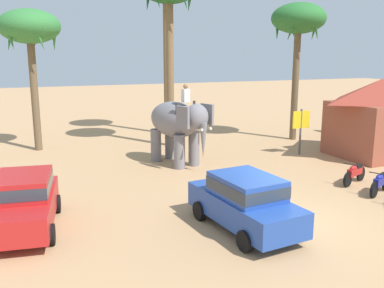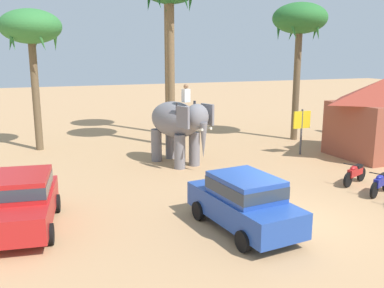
% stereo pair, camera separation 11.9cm
% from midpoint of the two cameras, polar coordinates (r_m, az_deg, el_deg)
% --- Properties ---
extents(ground_plane, '(120.00, 120.00, 0.00)m').
position_cam_midpoint_polar(ground_plane, '(13.99, 12.35, -10.24)').
color(ground_plane, tan).
extents(car_sedan_foreground, '(2.22, 4.26, 1.70)m').
position_cam_midpoint_polar(car_sedan_foreground, '(12.93, 6.89, -7.52)').
color(car_sedan_foreground, '#23479E').
rests_on(car_sedan_foreground, ground).
extents(car_parked_far_side, '(2.30, 4.30, 1.70)m').
position_cam_midpoint_polar(car_parked_far_side, '(13.83, -21.92, -7.02)').
color(car_parked_far_side, red).
rests_on(car_parked_far_side, ground).
extents(elephant_with_mahout, '(2.61, 4.01, 3.88)m').
position_cam_midpoint_polar(elephant_with_mahout, '(20.08, -2.12, 2.79)').
color(elephant_with_mahout, slate).
rests_on(elephant_with_mahout, ground).
extents(motorcycle_mid_row, '(1.68, 0.89, 0.94)m').
position_cam_midpoint_polar(motorcycle_mid_row, '(17.61, 23.86, -4.72)').
color(motorcycle_mid_row, black).
rests_on(motorcycle_mid_row, ground).
extents(motorcycle_fourth_in_row, '(1.70, 0.86, 0.94)m').
position_cam_midpoint_polar(motorcycle_fourth_in_row, '(18.55, 20.87, -3.64)').
color(motorcycle_fourth_in_row, black).
rests_on(motorcycle_fourth_in_row, ground).
extents(palm_tree_left_of_road, '(3.20, 3.20, 7.52)m').
position_cam_midpoint_polar(palm_tree_left_of_road, '(24.44, -21.15, 14.10)').
color(palm_tree_left_of_road, brown).
rests_on(palm_tree_left_of_road, ground).
extents(palm_tree_far_back, '(3.20, 3.20, 8.15)m').
position_cam_midpoint_polar(palm_tree_far_back, '(26.60, 14.00, 15.60)').
color(palm_tree_far_back, brown).
rests_on(palm_tree_far_back, ground).
extents(roadside_hut, '(5.15, 4.38, 4.00)m').
position_cam_midpoint_polar(roadside_hut, '(23.84, 23.85, 3.57)').
color(roadside_hut, '#994C38').
rests_on(roadside_hut, ground).
extents(signboard_yellow, '(1.00, 0.10, 2.40)m').
position_cam_midpoint_polar(signboard_yellow, '(22.86, 14.30, 2.80)').
color(signboard_yellow, '#4C4C51').
rests_on(signboard_yellow, ground).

